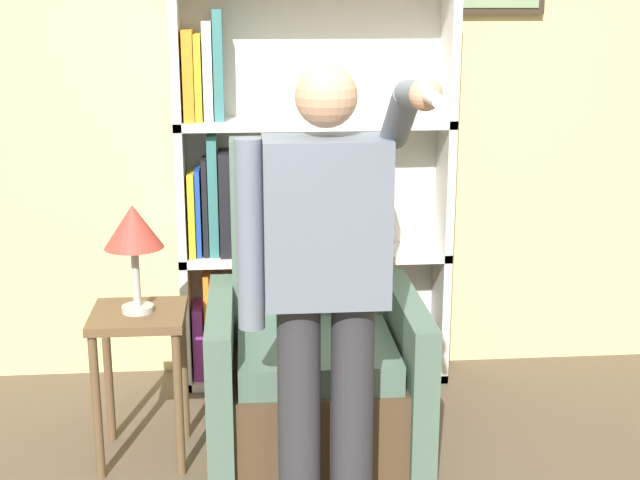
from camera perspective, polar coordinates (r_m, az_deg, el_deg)
name	(u,v)px	position (r m, az deg, el deg)	size (l,w,h in m)	color
wall_back	(290,95)	(4.38, -1.91, 9.27)	(8.00, 0.11, 2.80)	#DBCC84
bookcase	(287,194)	(4.29, -2.09, 2.94)	(1.31, 0.28, 1.93)	silver
armchair	(314,359)	(3.76, -0.41, -7.60)	(0.87, 0.81, 1.29)	#4C3823
person_standing	(326,280)	(2.97, 0.36, -2.59)	(0.56, 0.78, 1.65)	#2D2D33
side_table	(140,344)	(3.70, -11.46, -6.56)	(0.37, 0.37, 0.64)	brown
table_lamp	(133,231)	(3.56, -11.86, 0.57)	(0.23, 0.23, 0.44)	#B7B2A8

